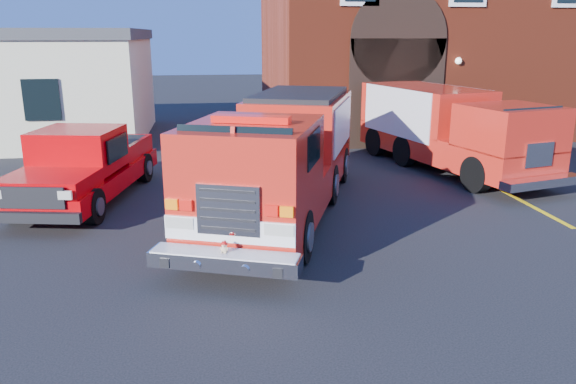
{
  "coord_description": "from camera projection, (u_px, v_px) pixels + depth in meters",
  "views": [
    {
      "loc": [
        -1.43,
        -11.19,
        4.14
      ],
      "look_at": [
        0.0,
        -1.2,
        1.3
      ],
      "focal_mm": 35.0,
      "sensor_mm": 36.0,
      "label": 1
    }
  ],
  "objects": [
    {
      "name": "fire_engine",
      "position": [
        283.0,
        155.0,
        13.19
      ],
      "size": [
        5.31,
        9.05,
        2.7
      ],
      "color": "black",
      "rests_on": "ground"
    },
    {
      "name": "parking_stripe_mid",
      "position": [
        479.0,
        179.0,
        16.68
      ],
      "size": [
        0.12,
        3.0,
        0.01
      ],
      "primitive_type": "cube",
      "color": "yellow",
      "rests_on": "ground"
    },
    {
      "name": "parking_stripe_far",
      "position": [
        439.0,
        157.0,
        19.54
      ],
      "size": [
        0.12,
        3.0,
        0.01
      ],
      "primitive_type": "cube",
      "color": "yellow",
      "rests_on": "ground"
    },
    {
      "name": "secondary_truck",
      "position": [
        448.0,
        127.0,
        17.57
      ],
      "size": [
        4.12,
        7.99,
        2.48
      ],
      "color": "black",
      "rests_on": "ground"
    },
    {
      "name": "parking_stripe_near",
      "position": [
        536.0,
        208.0,
        13.82
      ],
      "size": [
        0.12,
        3.0,
        0.01
      ],
      "primitive_type": "cube",
      "color": "yellow",
      "rests_on": "ground"
    },
    {
      "name": "pickup_truck",
      "position": [
        85.0,
        166.0,
        14.33
      ],
      "size": [
        3.17,
        6.1,
        1.9
      ],
      "color": "black",
      "rests_on": "ground"
    },
    {
      "name": "side_building",
      "position": [
        17.0,
        84.0,
        22.54
      ],
      "size": [
        10.2,
        8.2,
        4.35
      ],
      "color": "beige",
      "rests_on": "ground"
    },
    {
      "name": "ground",
      "position": [
        280.0,
        235.0,
        11.98
      ],
      "size": [
        100.0,
        100.0,
        0.0
      ],
      "primitive_type": "plane",
      "color": "black",
      "rests_on": "ground"
    },
    {
      "name": "fire_station",
      "position": [
        437.0,
        32.0,
        25.38
      ],
      "size": [
        15.2,
        10.2,
        8.45
      ],
      "color": "maroon",
      "rests_on": "ground"
    }
  ]
}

